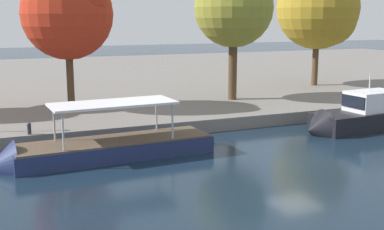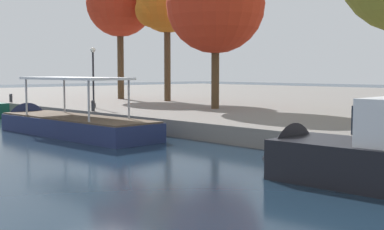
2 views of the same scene
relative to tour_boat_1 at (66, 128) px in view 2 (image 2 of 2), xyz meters
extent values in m
plane|color=#142333|center=(9.52, -3.98, -0.30)|extent=(220.00, 220.00, 0.00)
cube|color=navy|center=(0.94, 0.04, -0.13)|extent=(10.38, 3.26, 1.41)
cone|color=navy|center=(-4.69, -0.20, -0.13)|extent=(1.51, 2.60, 2.54)
cube|color=brown|center=(0.94, 0.04, 0.62)|extent=(10.17, 3.11, 0.08)
cylinder|color=#B2B2B7|center=(-1.84, -1.21, 1.57)|extent=(0.10, 0.10, 1.84)
cylinder|color=#B2B2B7|center=(-1.93, 1.04, 1.57)|extent=(0.10, 0.10, 1.84)
cylinder|color=#B2B2B7|center=(3.81, -0.96, 1.57)|extent=(0.10, 0.10, 1.84)
cylinder|color=#B2B2B7|center=(3.71, 1.29, 1.57)|extent=(0.10, 0.10, 1.84)
cube|color=silver|center=(0.94, 0.04, 2.55)|extent=(6.47, 2.87, 0.12)
cone|color=black|center=(13.64, -0.12, 0.07)|extent=(1.37, 2.55, 2.48)
cube|color=black|center=(17.03, 0.11, 1.60)|extent=(1.03, 2.01, 0.77)
cylinder|color=#2D2D33|center=(-15.27, 3.88, 0.77)|extent=(0.23, 0.23, 0.47)
sphere|color=#2D2D33|center=(-15.27, 3.88, 1.07)|extent=(0.25, 0.25, 0.25)
cylinder|color=#2D2D33|center=(-2.97, 3.52, 0.78)|extent=(0.21, 0.21, 0.50)
sphere|color=#2D2D33|center=(-2.97, 3.52, 1.09)|extent=(0.23, 0.23, 0.23)
cylinder|color=black|center=(-5.48, 5.14, 2.33)|extent=(0.12, 0.12, 3.60)
sphere|color=white|center=(-5.48, 5.14, 4.28)|extent=(0.33, 0.33, 0.33)
cylinder|color=black|center=(-5.48, 5.14, 0.68)|extent=(0.26, 0.26, 0.30)
cylinder|color=#4C3823|center=(0.52, 10.37, 2.67)|extent=(0.50, 0.50, 4.27)
sphere|color=#B22D19|center=(0.52, 10.37, 7.15)|extent=(6.24, 6.24, 6.24)
sphere|color=#B22D19|center=(0.18, 11.04, 7.36)|extent=(3.48, 3.48, 3.48)
cylinder|color=#4C3823|center=(-8.19, 13.76, 3.56)|extent=(0.51, 0.51, 6.05)
sphere|color=#BC6019|center=(-8.19, 13.76, 8.43)|extent=(4.95, 4.95, 4.95)
sphere|color=#BC6019|center=(-8.59, 12.59, 7.70)|extent=(2.73, 2.73, 2.73)
cylinder|color=#4C3823|center=(-13.51, 12.98, 3.56)|extent=(0.55, 0.55, 6.05)
sphere|color=#B22D19|center=(-13.51, 12.98, 8.73)|extent=(5.73, 5.73, 5.73)
sphere|color=#B22D19|center=(-13.47, 11.56, 8.53)|extent=(3.00, 3.00, 3.00)
camera|label=1|loc=(-5.21, -24.60, 6.86)|focal=46.33mm
camera|label=2|loc=(23.87, -13.37, 2.89)|focal=48.95mm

